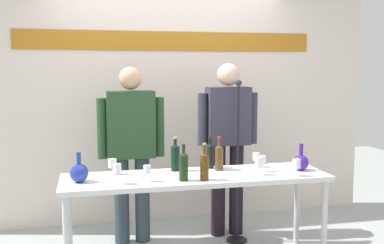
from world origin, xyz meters
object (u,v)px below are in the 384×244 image
object	(u,v)px
wine_glass_right_2	(259,162)
microphone_stand	(237,188)
presenter_right	(228,137)
wine_bottle_0	(175,156)
display_table	(196,183)
wine_glass_right_1	(296,164)
wine_glass_left_1	(117,169)
decanter_blue_right	(301,162)
wine_glass_left_2	(112,164)
wine_bottle_3	(184,165)
wine_glass_right_0	(256,157)
wine_bottle_1	(204,165)
wine_bottle_4	(210,155)
decanter_blue_left	(79,173)
presenter_left	(131,143)
wine_glass_right_3	(263,160)
wine_bottle_2	(219,156)
wine_glass_left_0	(147,170)

from	to	relation	value
wine_glass_right_2	microphone_stand	xyz separation A→B (m)	(-0.00, 0.55, -0.36)
presenter_right	wine_bottle_0	world-z (taller)	presenter_right
display_table	microphone_stand	distance (m)	0.69
wine_glass_right_1	presenter_right	bearing A→B (deg)	110.52
wine_glass_left_1	microphone_stand	size ratio (longest dim) A/B	0.10
decanter_blue_right	wine_glass_left_2	size ratio (longest dim) A/B	1.78
wine_glass_right_1	decanter_blue_right	bearing A→B (deg)	55.40
wine_bottle_3	wine_glass_right_0	size ratio (longest dim) A/B	2.22
wine_glass_right_1	wine_glass_right_2	bearing A→B (deg)	159.33
wine_bottle_1	wine_bottle_4	bearing A→B (deg)	69.12
microphone_stand	decanter_blue_left	bearing A→B (deg)	-162.42
presenter_left	wine_glass_right_1	world-z (taller)	presenter_left
wine_glass_right_0	wine_glass_right_2	bearing A→B (deg)	-106.97
display_table	presenter_right	size ratio (longest dim) A/B	1.29
decanter_blue_right	wine_bottle_0	world-z (taller)	wine_bottle_0
wine_bottle_3	wine_glass_right_0	bearing A→B (deg)	25.03
decanter_blue_right	wine_glass_right_1	bearing A→B (deg)	-124.60
wine_glass_right_3	wine_glass_right_0	bearing A→B (deg)	85.28
wine_glass_right_3	wine_bottle_4	bearing A→B (deg)	148.26
wine_bottle_0	decanter_blue_left	bearing A→B (deg)	-164.15
wine_bottle_0	wine_glass_right_0	size ratio (longest dim) A/B	2.26
presenter_left	wine_bottle_1	xyz separation A→B (m)	(0.50, -0.83, -0.06)
wine_glass_left_2	wine_glass_right_1	bearing A→B (deg)	-15.29
wine_bottle_0	wine_glass_left_2	size ratio (longest dim) A/B	2.24
display_table	presenter_left	world-z (taller)	presenter_left
decanter_blue_left	wine_glass_left_1	bearing A→B (deg)	-23.45
wine_bottle_1	wine_glass_right_0	world-z (taller)	wine_bottle_1
wine_bottle_2	wine_glass_left_1	size ratio (longest dim) A/B	1.88
decanter_blue_right	wine_bottle_1	xyz separation A→B (m)	(-0.91, -0.16, 0.05)
wine_glass_right_3	decanter_blue_right	bearing A→B (deg)	-3.00
presenter_right	wine_bottle_4	bearing A→B (deg)	-125.35
presenter_right	wine_bottle_3	world-z (taller)	presenter_right
presenter_left	wine_bottle_2	distance (m)	0.88
display_table	wine_bottle_4	size ratio (longest dim) A/B	7.88
wine_glass_left_1	wine_glass_right_1	bearing A→B (deg)	-2.61
presenter_right	wine_bottle_2	xyz separation A→B (m)	(-0.24, -0.51, -0.08)
wine_bottle_3	wine_bottle_4	world-z (taller)	wine_bottle_3
wine_glass_right_3	wine_bottle_2	bearing A→B (deg)	156.49
wine_glass_left_0	wine_bottle_3	bearing A→B (deg)	-7.53
wine_glass_left_2	microphone_stand	xyz separation A→B (m)	(1.19, 0.25, -0.35)
decanter_blue_left	wine_bottle_0	world-z (taller)	wine_bottle_0
presenter_right	wine_glass_right_1	xyz separation A→B (m)	(0.32, -0.87, -0.11)
wine_glass_right_1	wine_glass_right_3	xyz separation A→B (m)	(-0.22, 0.21, -0.00)
presenter_right	wine_glass_left_0	world-z (taller)	presenter_right
wine_glass_right_3	wine_bottle_3	bearing A→B (deg)	-168.05
decanter_blue_right	wine_bottle_1	distance (m)	0.92
wine_glass_right_2	wine_bottle_1	bearing A→B (deg)	-171.53
wine_glass_right_3	display_table	bearing A→B (deg)	178.84
decanter_blue_left	wine_bottle_3	world-z (taller)	wine_bottle_3
presenter_left	decanter_blue_left	bearing A→B (deg)	-125.01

